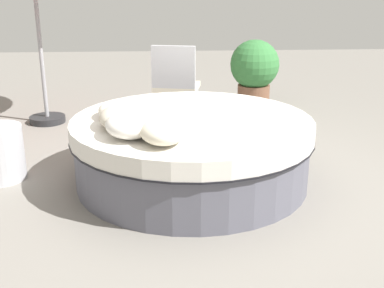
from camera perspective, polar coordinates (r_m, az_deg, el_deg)
name	(u,v)px	position (r m, az deg, el deg)	size (l,w,h in m)	color
ground_plane	(192,180)	(4.43, 0.00, -4.27)	(16.00, 16.00, 0.00)	gray
round_bed	(192,149)	(4.32, 0.00, -0.64)	(2.11, 2.11, 0.58)	#595966
throw_pillow_0	(116,109)	(4.30, -8.83, 3.99)	(0.42, 0.30, 0.14)	silver
throw_pillow_1	(120,117)	(4.03, -8.44, 3.19)	(0.52, 0.33, 0.17)	beige
throw_pillow_2	(131,124)	(3.77, -7.09, 2.31)	(0.49, 0.40, 0.19)	white
throw_pillow_3	(163,130)	(3.62, -3.36, 1.65)	(0.51, 0.35, 0.19)	beige
patio_chair	(175,79)	(5.97, -1.95, 7.52)	(0.60, 0.61, 0.98)	#B7B7BC
planter	(254,70)	(6.79, 7.28, 8.53)	(0.66, 0.66, 0.94)	brown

